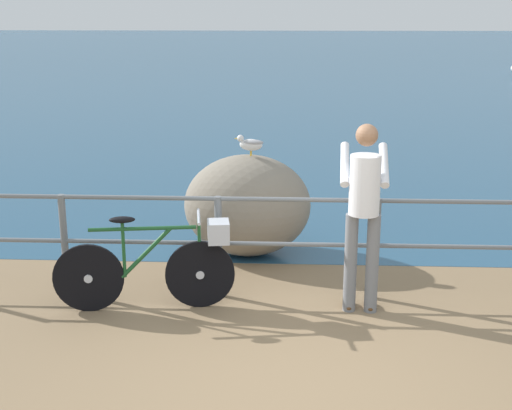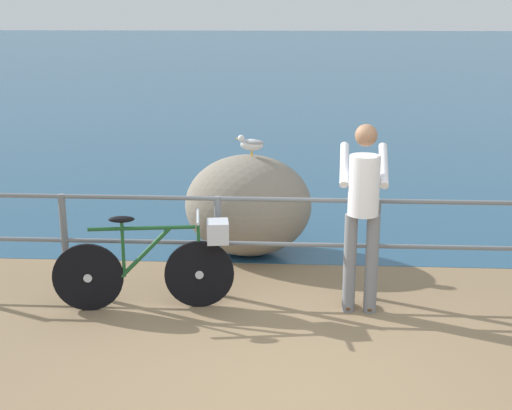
{
  "view_description": "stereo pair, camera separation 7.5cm",
  "coord_description": "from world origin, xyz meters",
  "px_view_note": "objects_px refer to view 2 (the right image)",
  "views": [
    {
      "loc": [
        -0.09,
        -4.7,
        2.75
      ],
      "look_at": [
        -0.42,
        2.13,
        0.83
      ],
      "focal_mm": 48.99,
      "sensor_mm": 36.0,
      "label": 1
    },
    {
      "loc": [
        -0.02,
        -4.7,
        2.75
      ],
      "look_at": [
        -0.42,
        2.13,
        0.83
      ],
      "focal_mm": 48.99,
      "sensor_mm": 36.0,
      "label": 2
    }
  ],
  "objects_px": {
    "bicycle": "(159,262)",
    "breakwater_boulder_main": "(248,205)",
    "person_at_railing": "(363,210)",
    "seagull": "(251,144)"
  },
  "relations": [
    {
      "from": "seagull",
      "to": "person_at_railing",
      "type": "bearing_deg",
      "value": 136.11
    },
    {
      "from": "person_at_railing",
      "to": "seagull",
      "type": "height_order",
      "value": "person_at_railing"
    },
    {
      "from": "person_at_railing",
      "to": "breakwater_boulder_main",
      "type": "height_order",
      "value": "person_at_railing"
    },
    {
      "from": "person_at_railing",
      "to": "seagull",
      "type": "relative_size",
      "value": 5.2
    },
    {
      "from": "person_at_railing",
      "to": "seagull",
      "type": "xyz_separation_m",
      "value": [
        -1.11,
        1.5,
        0.32
      ]
    },
    {
      "from": "breakwater_boulder_main",
      "to": "person_at_railing",
      "type": "bearing_deg",
      "value": -52.89
    },
    {
      "from": "bicycle",
      "to": "breakwater_boulder_main",
      "type": "relative_size",
      "value": 1.17
    },
    {
      "from": "bicycle",
      "to": "breakwater_boulder_main",
      "type": "height_order",
      "value": "breakwater_boulder_main"
    },
    {
      "from": "bicycle",
      "to": "seagull",
      "type": "bearing_deg",
      "value": 55.6
    },
    {
      "from": "bicycle",
      "to": "breakwater_boulder_main",
      "type": "xyz_separation_m",
      "value": [
        0.73,
        1.58,
        0.12
      ]
    }
  ]
}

